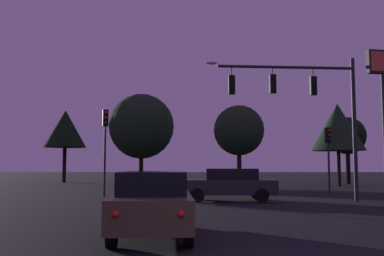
# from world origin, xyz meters

# --- Properties ---
(ground_plane) EXTENTS (168.00, 168.00, 0.00)m
(ground_plane) POSITION_xyz_m (0.00, 24.50, 0.00)
(ground_plane) COLOR black
(ground_plane) RESTS_ON ground
(traffic_signal_mast_arm) EXTENTS (7.26, 0.72, 6.86)m
(traffic_signal_mast_arm) POSITION_xyz_m (4.15, 15.07, 4.86)
(traffic_signal_mast_arm) COLOR #232326
(traffic_signal_mast_arm) RESTS_ON ground
(traffic_light_corner_left) EXTENTS (0.37, 0.39, 3.87)m
(traffic_light_corner_left) POSITION_xyz_m (6.66, 19.67, 2.76)
(traffic_light_corner_left) COLOR #232326
(traffic_light_corner_left) RESTS_ON ground
(traffic_light_corner_right) EXTENTS (0.36, 0.38, 4.68)m
(traffic_light_corner_right) POSITION_xyz_m (-5.97, 17.95, 3.30)
(traffic_light_corner_right) COLOR #232326
(traffic_light_corner_right) RESTS_ON ground
(car_nearside_lane) EXTENTS (1.93, 4.49, 1.52)m
(car_nearside_lane) POSITION_xyz_m (-2.32, 4.88, 0.79)
(car_nearside_lane) COLOR #473828
(car_nearside_lane) RESTS_ON ground
(car_crossing_left) EXTENTS (4.53, 2.04, 1.52)m
(car_crossing_left) POSITION_xyz_m (0.45, 15.15, 0.80)
(car_crossing_left) COLOR #232328
(car_crossing_left) RESTS_ON ground
(store_sign_illuminated) EXTENTS (1.42, 0.52, 6.50)m
(store_sign_illuminated) POSITION_xyz_m (6.70, 12.47, 4.79)
(store_sign_illuminated) COLOR #232326
(store_sign_illuminated) RESTS_ON ground
(tree_behind_sign) EXTENTS (4.18, 4.18, 7.23)m
(tree_behind_sign) POSITION_xyz_m (-13.83, 38.09, 5.33)
(tree_behind_sign) COLOR black
(tree_behind_sign) RESTS_ON ground
(tree_left_far) EXTENTS (4.01, 4.01, 6.48)m
(tree_left_far) POSITION_xyz_m (2.56, 29.01, 4.45)
(tree_left_far) COLOR black
(tree_left_far) RESTS_ON ground
(tree_center_horizon) EXTENTS (4.30, 4.30, 6.72)m
(tree_center_horizon) POSITION_xyz_m (10.69, 29.63, 4.78)
(tree_center_horizon) COLOR black
(tree_center_horizon) RESTS_ON ground
(tree_right_cluster) EXTENTS (3.40, 3.40, 6.10)m
(tree_right_cluster) POSITION_xyz_m (13.04, 34.00, 4.36)
(tree_right_cluster) COLOR black
(tree_right_cluster) RESTS_ON ground
(tree_lot_edge) EXTENTS (5.95, 5.95, 8.24)m
(tree_lot_edge) POSITION_xyz_m (-5.77, 34.24, 5.25)
(tree_lot_edge) COLOR black
(tree_lot_edge) RESTS_ON ground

